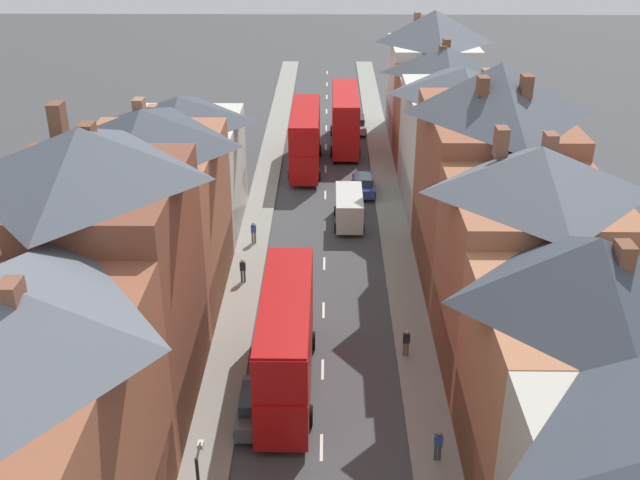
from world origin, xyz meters
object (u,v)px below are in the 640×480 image
(car_parked_right_a, at_px, (257,406))
(pedestrian_far_left, at_px, (243,269))
(pedestrian_mid_right, at_px, (406,342))
(double_decker_bus_lead, at_px, (345,118))
(delivery_van, at_px, (349,207))
(double_decker_bus_mid_street, at_px, (286,339))
(pedestrian_mid_left, at_px, (438,444))
(car_mid_black, at_px, (357,124))
(pedestrian_far_right, at_px, (254,231))
(double_decker_bus_far_approaching, at_px, (305,137))
(car_near_silver, at_px, (363,184))

(car_parked_right_a, xyz_separation_m, pedestrian_far_left, (-2.06, 13.34, 0.18))
(car_parked_right_a, distance_m, pedestrian_mid_right, 9.24)
(double_decker_bus_lead, distance_m, car_parked_right_a, 40.72)
(double_decker_bus_lead, bearing_deg, delivery_van, -89.97)
(double_decker_bus_mid_street, height_order, pedestrian_far_left, double_decker_bus_mid_street)
(double_decker_bus_lead, distance_m, pedestrian_mid_left, 43.28)
(car_mid_black, distance_m, pedestrian_mid_right, 39.71)
(pedestrian_mid_left, distance_m, pedestrian_far_right, 23.95)
(double_decker_bus_far_approaching, relative_size, pedestrian_mid_left, 6.71)
(pedestrian_mid_left, distance_m, pedestrian_mid_right, 8.04)
(pedestrian_far_left, bearing_deg, car_parked_right_a, -81.23)
(double_decker_bus_lead, height_order, pedestrian_mid_left, double_decker_bus_lead)
(car_mid_black, distance_m, pedestrian_far_left, 32.69)
(car_near_silver, relative_size, car_mid_black, 0.92)
(delivery_van, xyz_separation_m, pedestrian_mid_left, (3.36, -25.30, -0.30))
(pedestrian_far_right, bearing_deg, car_near_silver, 49.63)
(double_decker_bus_mid_street, xyz_separation_m, car_near_silver, (4.91, 25.69, -2.00))
(car_mid_black, bearing_deg, double_decker_bus_mid_street, -96.64)
(pedestrian_far_left, distance_m, pedestrian_far_right, 5.62)
(double_decker_bus_lead, xyz_separation_m, pedestrian_mid_left, (3.37, -43.11, -1.78))
(car_near_silver, height_order, pedestrian_far_left, pedestrian_far_left)
(car_mid_black, height_order, delivery_van, delivery_van)
(double_decker_bus_mid_street, height_order, delivery_van, double_decker_bus_mid_street)
(pedestrian_far_left, bearing_deg, pedestrian_mid_left, -57.31)
(double_decker_bus_lead, xyz_separation_m, double_decker_bus_far_approaching, (-3.60, -5.90, 0.00))
(double_decker_bus_lead, distance_m, car_near_silver, 12.14)
(double_decker_bus_lead, xyz_separation_m, car_mid_black, (1.31, 4.59, -2.01))
(car_parked_right_a, relative_size, pedestrian_far_left, 2.57)
(double_decker_bus_mid_street, relative_size, car_near_silver, 2.60)
(double_decker_bus_lead, relative_size, pedestrian_far_left, 6.71)
(double_decker_bus_mid_street, xyz_separation_m, pedestrian_mid_left, (6.97, -5.51, -1.78))
(car_near_silver, xyz_separation_m, car_parked_right_a, (-6.20, -28.47, 0.04))
(pedestrian_mid_left, height_order, pedestrian_far_right, same)
(car_near_silver, bearing_deg, car_mid_black, 90.00)
(double_decker_bus_lead, relative_size, double_decker_bus_far_approaching, 1.00)
(pedestrian_mid_right, distance_m, pedestrian_far_left, 12.56)
(car_parked_right_a, xyz_separation_m, pedestrian_mid_left, (8.26, -2.74, 0.18))
(double_decker_bus_far_approaching, xyz_separation_m, car_parked_right_a, (-1.29, -34.48, -1.96))
(pedestrian_mid_right, bearing_deg, pedestrian_far_left, 140.11)
(double_decker_bus_lead, distance_m, pedestrian_mid_right, 35.24)
(car_near_silver, height_order, car_mid_black, car_near_silver)
(double_decker_bus_mid_street, relative_size, pedestrian_mid_right, 6.71)
(double_decker_bus_far_approaching, bearing_deg, pedestrian_mid_right, -77.84)
(double_decker_bus_far_approaching, bearing_deg, car_parked_right_a, -92.14)
(double_decker_bus_lead, distance_m, double_decker_bus_mid_street, 37.77)
(pedestrian_mid_right, xyz_separation_m, pedestrian_far_right, (-9.47, 13.67, 0.00))
(pedestrian_far_left, bearing_deg, double_decker_bus_lead, 75.59)
(double_decker_bus_mid_street, distance_m, car_parked_right_a, 3.64)
(delivery_van, bearing_deg, pedestrian_far_right, -152.00)
(double_decker_bus_far_approaching, bearing_deg, delivery_van, -73.14)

